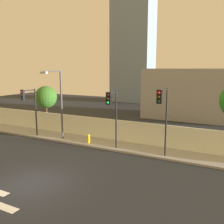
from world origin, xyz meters
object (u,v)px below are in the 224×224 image
object	(u,v)px
traffic_light_center	(112,108)
roadside_tree_leftmost	(46,97)
street_lamp_curbside	(59,98)
fire_hydrant	(88,138)
traffic_light_left	(29,102)
traffic_light_right	(163,108)

from	to	relation	value
traffic_light_center	roadside_tree_leftmost	world-z (taller)	traffic_light_center
street_lamp_curbside	fire_hydrant	distance (m)	4.33
traffic_light_center	fire_hydrant	world-z (taller)	traffic_light_center
traffic_light_left	traffic_light_right	distance (m)	12.35
traffic_light_center	fire_hydrant	bearing A→B (deg)	164.45
traffic_light_left	roadside_tree_leftmost	world-z (taller)	traffic_light_left
traffic_light_center	traffic_light_right	size ratio (longest dim) A/B	0.93
traffic_light_left	street_lamp_curbside	xyz separation A→B (m)	(2.98, 0.58, 0.44)
street_lamp_curbside	traffic_light_left	bearing A→B (deg)	-168.98
traffic_light_left	traffic_light_center	bearing A→B (deg)	0.05
traffic_light_center	traffic_light_left	bearing A→B (deg)	-179.95
traffic_light_left	traffic_light_center	xyz separation A→B (m)	(8.47, 0.01, 0.11)
fire_hydrant	roadside_tree_leftmost	world-z (taller)	roadside_tree_leftmost
traffic_light_left	traffic_light_right	size ratio (longest dim) A/B	0.90
roadside_tree_leftmost	traffic_light_right	bearing A→B (deg)	-16.24
traffic_light_center	street_lamp_curbside	bearing A→B (deg)	174.04
traffic_light_right	traffic_light_center	bearing A→B (deg)	178.97
traffic_light_center	street_lamp_curbside	size ratio (longest dim) A/B	0.75
traffic_light_left	street_lamp_curbside	bearing A→B (deg)	11.02
street_lamp_curbside	fire_hydrant	bearing A→B (deg)	3.04
traffic_light_center	roadside_tree_leftmost	size ratio (longest dim) A/B	1.00
traffic_light_left	roadside_tree_leftmost	xyz separation A→B (m)	(-1.58, 3.99, -0.04)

